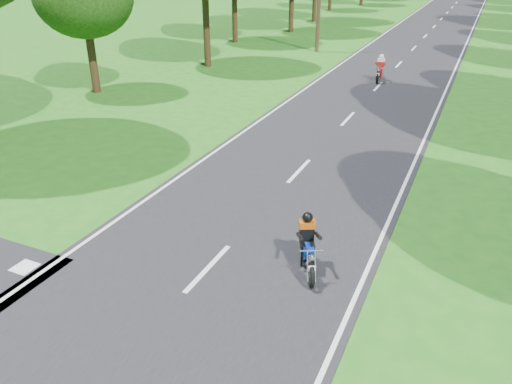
% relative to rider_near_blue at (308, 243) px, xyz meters
% --- Properties ---
extents(ground, '(160.00, 160.00, 0.00)m').
position_rel_rider_near_blue_xyz_m(ground, '(-2.02, -2.92, -0.69)').
color(ground, '#1D6015').
rests_on(ground, ground).
extents(main_road, '(7.00, 140.00, 0.02)m').
position_rel_rider_near_blue_xyz_m(main_road, '(-2.02, 47.08, -0.68)').
color(main_road, black).
rests_on(main_road, ground).
extents(road_markings, '(7.40, 140.00, 0.01)m').
position_rel_rider_near_blue_xyz_m(road_markings, '(-2.16, 45.20, -0.66)').
color(road_markings, silver).
rests_on(road_markings, main_road).
extents(rider_near_blue, '(1.20, 1.67, 1.33)m').
position_rel_rider_near_blue_xyz_m(rider_near_blue, '(0.00, 0.00, 0.00)').
color(rider_near_blue, navy).
rests_on(rider_near_blue, main_road).
extents(rider_far_red, '(0.68, 1.71, 1.39)m').
position_rel_rider_near_blue_xyz_m(rider_far_red, '(-2.26, 18.32, 0.03)').
color(rider_far_red, maroon).
rests_on(rider_far_red, main_road).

